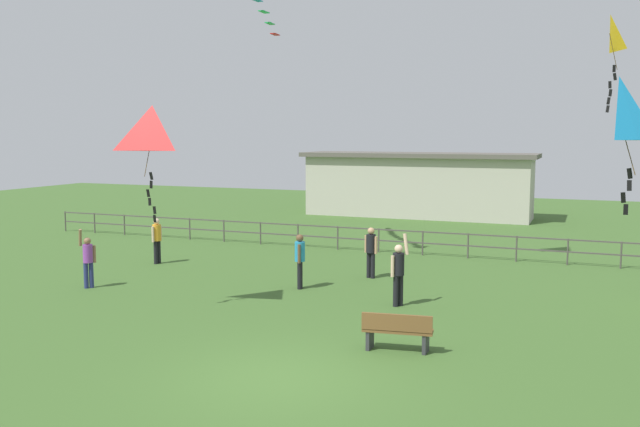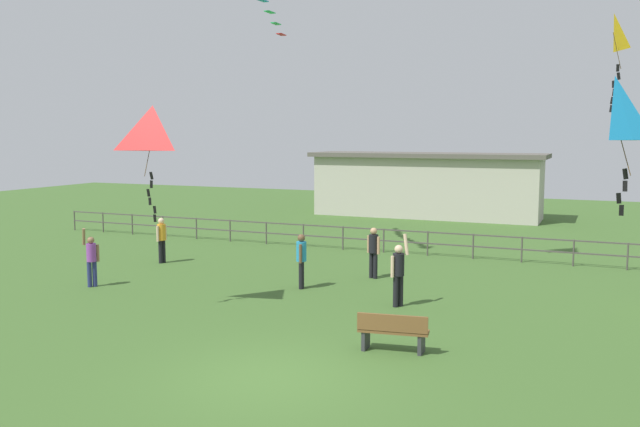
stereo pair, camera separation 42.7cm
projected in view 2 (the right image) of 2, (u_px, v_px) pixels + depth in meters
name	position (u px, v px, depth m)	size (l,w,h in m)	color
ground_plane	(271.00, 379.00, 12.79)	(80.00, 80.00, 0.00)	#3D6028
park_bench	(393.00, 331.00, 14.30)	(1.54, 0.63, 0.85)	brown
person_0	(373.00, 249.00, 21.63)	(0.47, 0.31, 1.65)	black
person_1	(162.00, 237.00, 24.23)	(0.30, 0.49, 1.64)	black
person_2	(301.00, 257.00, 20.19)	(0.31, 0.48, 1.65)	black
person_3	(398.00, 270.00, 18.04)	(0.44, 0.46, 1.98)	black
person_5	(91.00, 257.00, 20.42)	(0.44, 0.40, 1.81)	navy
kite_0	(613.00, 38.00, 18.19)	(0.55, 0.79, 2.64)	yellow
kite_2	(153.00, 134.00, 17.35)	(1.28, 0.98, 2.93)	red
kite_3	(614.00, 115.00, 12.17)	(0.89, 0.89, 2.48)	#198CD1
waterfront_railing	(431.00, 240.00, 25.64)	(36.01, 0.06, 0.95)	#4C4742
pavilion_building	(426.00, 184.00, 37.74)	(13.03, 3.62, 3.59)	#B7B2A3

